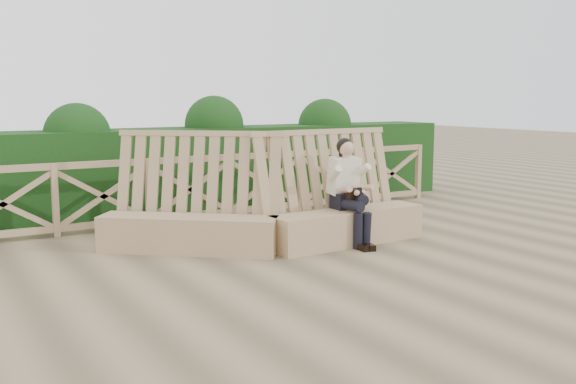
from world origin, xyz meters
TOP-DOWN VIEW (x-y plane):
  - ground at (0.00, 0.00)m, footprint 60.00×60.00m
  - bench at (0.26, 1.31)m, footprint 4.40×2.16m
  - woman at (1.32, 0.91)m, footprint 0.42×0.89m
  - guardrail at (0.00, 3.50)m, footprint 10.10×0.09m
  - hedge at (0.00, 4.70)m, footprint 12.00×1.20m

SIDE VIEW (x-z plane):
  - ground at x=0.00m, z-range 0.00..0.00m
  - bench at x=0.26m, z-range -0.40..1.22m
  - guardrail at x=0.00m, z-range 0.00..1.10m
  - hedge at x=0.00m, z-range 0.00..1.50m
  - woman at x=1.32m, z-range 0.06..1.55m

